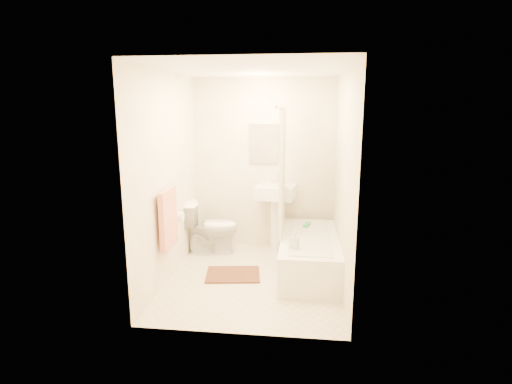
# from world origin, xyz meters

# --- Properties ---
(floor) EXTENTS (2.40, 2.40, 0.00)m
(floor) POSITION_xyz_m (0.00, 0.00, 0.00)
(floor) COLOR beige
(floor) RESTS_ON ground
(ceiling) EXTENTS (2.40, 2.40, 0.00)m
(ceiling) POSITION_xyz_m (0.00, 0.00, 2.40)
(ceiling) COLOR white
(ceiling) RESTS_ON ground
(wall_back) EXTENTS (2.00, 0.02, 2.40)m
(wall_back) POSITION_xyz_m (0.00, 1.20, 1.20)
(wall_back) COLOR beige
(wall_back) RESTS_ON ground
(wall_left) EXTENTS (0.02, 2.40, 2.40)m
(wall_left) POSITION_xyz_m (-1.00, 0.00, 1.20)
(wall_left) COLOR beige
(wall_left) RESTS_ON ground
(wall_right) EXTENTS (0.02, 2.40, 2.40)m
(wall_right) POSITION_xyz_m (1.00, 0.00, 1.20)
(wall_right) COLOR beige
(wall_right) RESTS_ON ground
(mirror) EXTENTS (0.40, 0.03, 0.55)m
(mirror) POSITION_xyz_m (0.00, 1.18, 1.50)
(mirror) COLOR white
(mirror) RESTS_ON wall_back
(curtain_rod) EXTENTS (0.03, 1.70, 0.03)m
(curtain_rod) POSITION_xyz_m (0.30, 0.10, 2.00)
(curtain_rod) COLOR silver
(curtain_rod) RESTS_ON wall_back
(shower_curtain) EXTENTS (0.04, 0.80, 1.55)m
(shower_curtain) POSITION_xyz_m (0.30, 0.50, 1.22)
(shower_curtain) COLOR silver
(shower_curtain) RESTS_ON curtain_rod
(towel_bar) EXTENTS (0.02, 0.60, 0.02)m
(towel_bar) POSITION_xyz_m (-0.96, -0.25, 1.10)
(towel_bar) COLOR silver
(towel_bar) RESTS_ON wall_left
(towel) EXTENTS (0.06, 0.45, 0.66)m
(towel) POSITION_xyz_m (-0.93, -0.25, 0.78)
(towel) COLOR #CC7266
(towel) RESTS_ON towel_bar
(toilet_paper) EXTENTS (0.11, 0.12, 0.12)m
(toilet_paper) POSITION_xyz_m (-0.93, 0.12, 0.70)
(toilet_paper) COLOR white
(toilet_paper) RESTS_ON wall_left
(toilet) EXTENTS (0.79, 0.51, 0.72)m
(toilet) POSITION_xyz_m (-0.69, 0.80, 0.36)
(toilet) COLOR white
(toilet) RESTS_ON floor
(sink) EXTENTS (0.58, 0.49, 1.01)m
(sink) POSITION_xyz_m (0.19, 1.06, 0.51)
(sink) COLOR white
(sink) RESTS_ON floor
(bathtub) EXTENTS (0.69, 1.58, 0.44)m
(bathtub) POSITION_xyz_m (0.65, 0.30, 0.22)
(bathtub) COLOR white
(bathtub) RESTS_ON floor
(bath_mat) EXTENTS (0.70, 0.56, 0.02)m
(bath_mat) POSITION_xyz_m (-0.26, 0.06, 0.01)
(bath_mat) COLOR #48261A
(bath_mat) RESTS_ON floor
(soap_bottle) EXTENTS (0.12, 0.12, 0.20)m
(soap_bottle) POSITION_xyz_m (0.48, -0.15, 0.54)
(soap_bottle) COLOR white
(soap_bottle) RESTS_ON bathtub
(scrub_brush) EXTENTS (0.10, 0.19, 0.04)m
(scrub_brush) POSITION_xyz_m (0.63, 0.73, 0.46)
(scrub_brush) COLOR #2BAE5D
(scrub_brush) RESTS_ON bathtub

